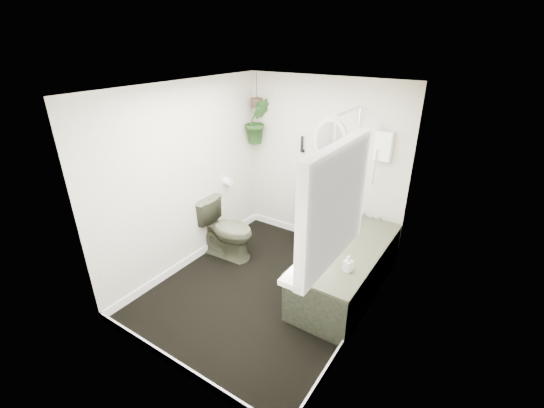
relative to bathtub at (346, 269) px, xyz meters
The scene contains 22 objects.
floor 0.99m from the bathtub, 147.99° to the right, with size 2.30×2.80×0.02m, color black.
ceiling 2.23m from the bathtub, 147.99° to the right, with size 2.30×2.80×0.02m, color white.
wall_back 1.49m from the bathtub, 131.32° to the left, with size 2.30×0.02×2.30m, color beige.
wall_front 2.24m from the bathtub, 112.73° to the right, with size 2.30×0.02×2.30m, color beige.
wall_left 2.20m from the bathtub, 165.69° to the right, with size 0.02×2.80×2.30m, color beige.
wall_right 1.06m from the bathtub, 54.25° to the right, with size 0.02×2.80×2.30m, color beige.
skirting 0.97m from the bathtub, 147.99° to the right, with size 2.30×2.80×0.10m, color white.
bathtub is the anchor object (origin of this frame).
bath_screen 1.15m from the bathtub, 123.96° to the left, with size 0.04×0.72×1.40m, color silver, non-canonical shape.
shower_box 1.51m from the bathtub, 90.00° to the left, with size 0.20×0.10×0.35m, color white.
oval_mirror 1.65m from the bathtub, 129.07° to the left, with size 0.46×0.03×0.62m, color beige.
wall_sconce 1.79m from the bathtub, 142.14° to the left, with size 0.04×0.04×0.22m, color black.
toilet_roll_holder 2.01m from the bathtub, behind, with size 0.11×0.11×0.11m, color white.
window_recess 1.84m from the bathtub, 76.41° to the right, with size 0.08×1.00×0.90m, color white.
window_sill 1.54m from the bathtub, 79.61° to the right, with size 0.18×1.00×0.04m, color white.
window_blinds 1.83m from the bathtub, 78.46° to the right, with size 0.01×0.86×0.76m, color white.
toilet 1.66m from the bathtub, behind, with size 0.44×0.78×0.80m, color #424530.
pedestal_sink 0.96m from the bathtub, 138.87° to the left, with size 0.56×0.48×0.95m, color #424530, non-canonical shape.
sill_plant 1.41m from the bathtub, 79.30° to the right, with size 0.20×0.18×0.23m, color black.
hanging_plant 2.35m from the bathtub, 157.04° to the left, with size 0.34×0.28×0.63m, color black.
soap_bottle 0.59m from the bathtub, 69.16° to the right, with size 0.08×0.08×0.18m, color black.
hanging_pot 2.51m from the bathtub, 157.04° to the left, with size 0.16×0.16×0.12m, color #382A1E.
Camera 1 is at (1.99, -2.89, 2.74)m, focal length 24.00 mm.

